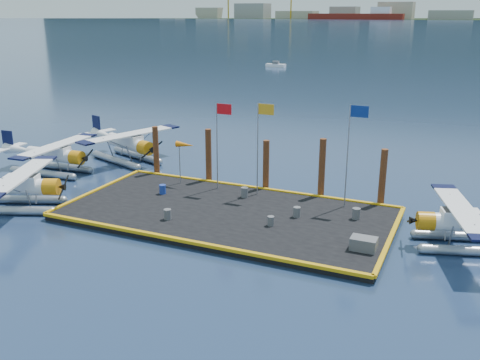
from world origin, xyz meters
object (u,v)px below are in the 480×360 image
(drum_2, at_px, (297,212))
(piling_0, at_px, (156,152))
(seaplane_c, at_px, (128,145))
(crate, at_px, (364,244))
(piling_3, at_px, (322,170))
(piling_1, at_px, (209,157))
(drum_1, at_px, (271,221))
(seaplane_d, at_px, (466,225))
(piling_2, at_px, (266,167))
(flagpole_blue, at_px, (352,141))
(seaplane_b, at_px, (54,157))
(piling_4, at_px, (382,180))
(seaplane_a, at_px, (17,189))
(flagpole_yellow, at_px, (261,135))
(drum_0, at_px, (163,189))
(drum_4, at_px, (356,214))
(drum_5, at_px, (245,192))
(flagpole_red, at_px, (220,133))
(windsock, at_px, (185,146))
(drum_3, at_px, (168,214))

(drum_2, height_order, piling_0, piling_0)
(seaplane_c, distance_m, piling_0, 5.40)
(crate, height_order, piling_3, piling_3)
(crate, distance_m, piling_1, 15.05)
(drum_2, height_order, crate, crate)
(seaplane_c, height_order, drum_1, seaplane_c)
(seaplane_d, height_order, piling_2, piling_2)
(flagpole_blue, bearing_deg, seaplane_b, -178.01)
(piling_4, bearing_deg, seaplane_a, -155.98)
(flagpole_yellow, xyz_separation_m, piling_1, (-4.70, 1.60, -2.41))
(flagpole_blue, bearing_deg, drum_0, -168.16)
(drum_1, distance_m, piling_3, 6.73)
(seaplane_c, bearing_deg, flagpole_yellow, 91.69)
(drum_0, xyz_separation_m, drum_4, (13.05, 0.73, 0.02))
(drum_5, height_order, flagpole_red, flagpole_red)
(drum_4, distance_m, piling_1, 12.20)
(seaplane_b, distance_m, flagpole_blue, 23.40)
(seaplane_b, height_order, windsock, windsock)
(drum_1, relative_size, flagpole_red, 0.09)
(piling_1, bearing_deg, flagpole_blue, -8.51)
(seaplane_a, relative_size, flagpole_blue, 1.35)
(seaplane_c, height_order, piling_1, piling_1)
(drum_3, height_order, drum_5, drum_5)
(seaplane_a, xyz_separation_m, crate, (21.85, 1.97, -0.65))
(piling_1, distance_m, piling_3, 8.50)
(drum_3, xyz_separation_m, piling_0, (-5.85, 8.05, 1.29))
(crate, distance_m, piling_0, 19.05)
(crate, bearing_deg, drum_0, 166.51)
(seaplane_d, bearing_deg, piling_4, 33.36)
(drum_5, distance_m, flagpole_yellow, 3.95)
(seaplane_b, xyz_separation_m, seaplane_c, (3.38, 5.22, 0.11))
(seaplane_c, xyz_separation_m, seaplane_d, (26.76, -7.08, -0.16))
(drum_2, bearing_deg, seaplane_c, 157.01)
(flagpole_yellow, bearing_deg, drum_2, -39.38)
(seaplane_b, distance_m, piling_0, 8.33)
(drum_2, distance_m, drum_3, 7.77)
(piling_3, bearing_deg, drum_1, -100.20)
(seaplane_a, height_order, piling_3, piling_3)
(flagpole_blue, bearing_deg, drum_2, -129.30)
(seaplane_d, relative_size, drum_0, 13.33)
(drum_2, height_order, flagpole_yellow, flagpole_yellow)
(drum_4, xyz_separation_m, piling_2, (-7.14, 3.41, 1.17))
(drum_4, distance_m, piling_2, 7.99)
(flagpole_yellow, bearing_deg, seaplane_c, 162.20)
(seaplane_a, bearing_deg, piling_0, 133.15)
(drum_5, height_order, flagpole_blue, flagpole_blue)
(seaplane_c, relative_size, drum_3, 14.94)
(seaplane_b, distance_m, crate, 25.90)
(drum_0, height_order, drum_5, drum_5)
(drum_4, bearing_deg, flagpole_red, 169.66)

